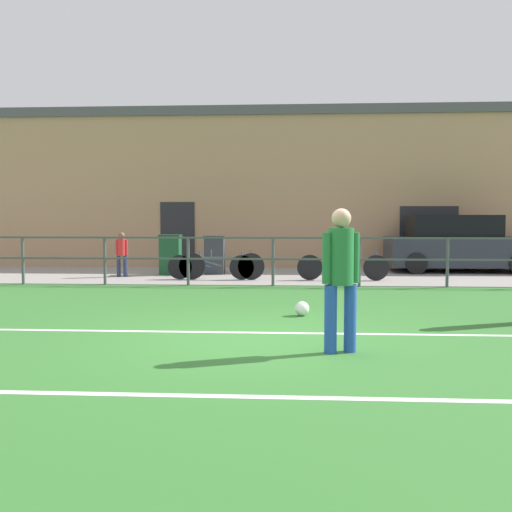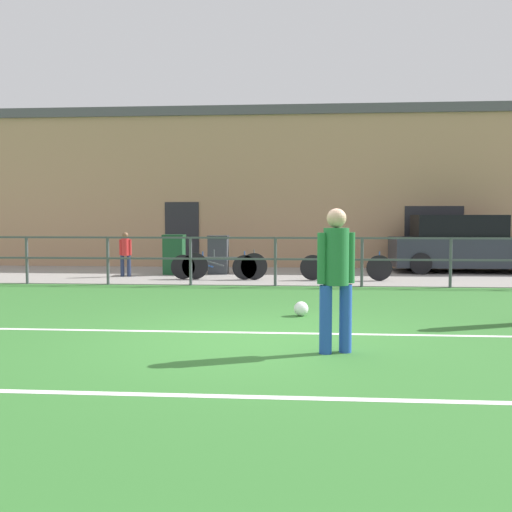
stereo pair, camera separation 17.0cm
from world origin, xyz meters
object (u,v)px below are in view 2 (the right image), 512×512
spectator_child (125,251)px  trash_bin_1 (174,254)px  bicycle_parked_2 (346,267)px  trash_bin_0 (218,255)px  parked_car_red (463,245)px  bicycle_parked_0 (224,266)px  bicycle_parked_1 (213,267)px  soccer_ball_match (301,309)px  player_striker (336,271)px

spectator_child → trash_bin_1: bearing=-153.3°
bicycle_parked_2 → trash_bin_1: bearing=164.7°
spectator_child → trash_bin_0: 2.56m
parked_car_red → trash_bin_1: bearing=-170.6°
bicycle_parked_0 → bicycle_parked_1: bicycle_parked_0 is taller
spectator_child → trash_bin_1: 1.38m
spectator_child → trash_bin_0: spectator_child is taller
soccer_ball_match → trash_bin_0: trash_bin_0 is taller
parked_car_red → trash_bin_1: 8.34m
parked_car_red → spectator_child: bearing=-167.4°
player_striker → spectator_child: size_ratio=1.42×
spectator_child → parked_car_red: (9.39, 2.09, 0.10)m
bicycle_parked_2 → parked_car_red: bearing=36.4°
soccer_ball_match → bicycle_parked_0: bearing=110.2°
player_striker → parked_car_red: size_ratio=0.41×
soccer_ball_match → bicycle_parked_0: (-1.97, 5.35, 0.26)m
trash_bin_0 → trash_bin_1: 1.23m
player_striker → bicycle_parked_1: size_ratio=0.76×
bicycle_parked_1 → trash_bin_0: size_ratio=2.06×
bicycle_parked_0 → bicycle_parked_2: bearing=0.0°
bicycle_parked_1 → soccer_ball_match: bearing=-67.2°
parked_car_red → bicycle_parked_2: parked_car_red is taller
bicycle_parked_1 → bicycle_parked_2: bicycle_parked_2 is taller
player_striker → trash_bin_0: player_striker is taller
player_striker → bicycle_parked_2: (0.70, 7.93, -0.61)m
trash_bin_0 → spectator_child: bearing=-158.1°
soccer_ball_match → trash_bin_0: (-2.33, 6.84, 0.45)m
soccer_ball_match → spectator_child: bearing=128.7°
parked_car_red → bicycle_parked_2: size_ratio=1.80×
player_striker → bicycle_parked_1: 8.38m
player_striker → trash_bin_0: (-2.74, 9.42, -0.40)m
soccer_ball_match → bicycle_parked_1: (-2.25, 5.35, 0.23)m
player_striker → bicycle_parked_2: 7.98m
bicycle_parked_0 → trash_bin_1: trash_bin_1 is taller
trash_bin_0 → soccer_ball_match: bearing=-71.2°
trash_bin_0 → bicycle_parked_1: bearing=-86.6°
parked_car_red → trash_bin_1: (-8.23, -1.36, -0.22)m
trash_bin_0 → player_striker: bearing=-73.8°
parked_car_red → trash_bin_0: 7.11m
spectator_child → bicycle_parked_2: spectator_child is taller
bicycle_parked_2 → trash_bin_1: 4.83m
bicycle_parked_1 → trash_bin_1: trash_bin_1 is taller
parked_car_red → bicycle_parked_2: bearing=-143.6°
soccer_ball_match → spectator_child: spectator_child is taller
bicycle_parked_1 → trash_bin_1: (-1.30, 1.27, 0.23)m
bicycle_parked_0 → bicycle_parked_1: bearing=-180.0°
soccer_ball_match → player_striker: bearing=-81.0°
player_striker → parked_car_red: (4.27, 10.56, -0.17)m
player_striker → trash_bin_0: bearing=86.1°
soccer_ball_match → bicycle_parked_1: 5.81m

